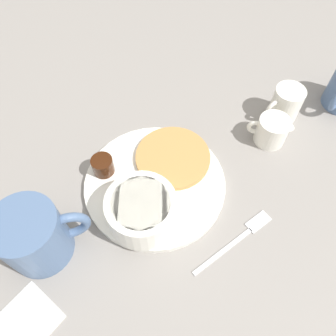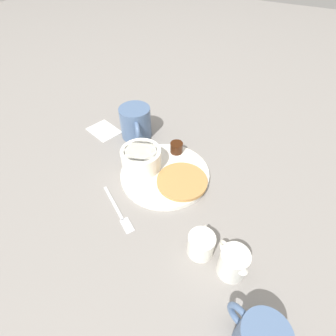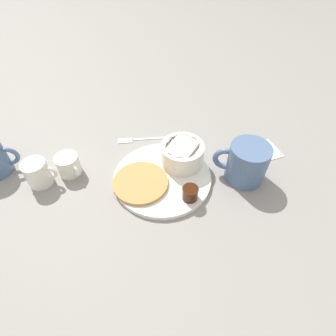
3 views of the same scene
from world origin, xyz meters
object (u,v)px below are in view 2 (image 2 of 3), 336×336
at_px(bowl, 141,158).
at_px(coffee_mug, 136,123).
at_px(plate, 165,174).
at_px(creamer_pitcher_near, 201,244).
at_px(fork, 119,213).
at_px(creamer_pitcher_far, 233,262).

distance_m(bowl, coffee_mug, 0.15).
relative_size(plate, creamer_pitcher_near, 2.98).
xyz_separation_m(coffee_mug, fork, (-0.13, 0.27, -0.05)).
relative_size(bowl, creamer_pitcher_near, 1.34).
height_order(coffee_mug, fork, coffee_mug).
height_order(bowl, creamer_pitcher_near, bowl).
distance_m(plate, creamer_pitcher_far, 0.29).
bearing_deg(bowl, plate, -172.72).
bearing_deg(coffee_mug, creamer_pitcher_far, 145.34).
relative_size(plate, bowl, 2.22).
bearing_deg(creamer_pitcher_far, fork, -1.38).
relative_size(plate, coffee_mug, 2.08).
bearing_deg(creamer_pitcher_far, creamer_pitcher_near, -8.50).
height_order(creamer_pitcher_near, creamer_pitcher_far, creamer_pitcher_far).
bearing_deg(fork, creamer_pitcher_far, 178.62).
xyz_separation_m(plate, creamer_pitcher_far, (-0.24, 0.17, 0.03)).
bearing_deg(bowl, creamer_pitcher_near, 148.06).
distance_m(coffee_mug, creamer_pitcher_far, 0.49).
height_order(plate, bowl, bowl).
relative_size(plate, creamer_pitcher_far, 3.44).
bearing_deg(fork, plate, -102.57).
relative_size(bowl, fork, 0.78).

